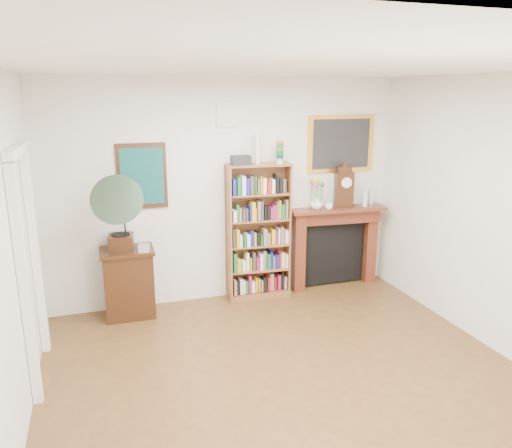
{
  "coord_description": "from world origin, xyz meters",
  "views": [
    {
      "loc": [
        -1.58,
        -3.48,
        2.62
      ],
      "look_at": [
        0.08,
        1.6,
        1.19
      ],
      "focal_mm": 35.0,
      "sensor_mm": 36.0,
      "label": 1
    }
  ],
  "objects_px": {
    "teacup": "(329,207)",
    "side_cabinet": "(129,283)",
    "bottle_left": "(365,197)",
    "fireplace": "(334,240)",
    "gramophone": "(119,209)",
    "bookshelf": "(259,224)",
    "bottle_right": "(371,197)",
    "cd_stack": "(144,248)",
    "mantel_clock": "(344,188)",
    "flower_vase": "(316,203)"
  },
  "relations": [
    {
      "from": "bookshelf",
      "to": "bottle_right",
      "type": "bearing_deg",
      "value": 6.51
    },
    {
      "from": "flower_vase",
      "to": "bottle_left",
      "type": "relative_size",
      "value": 0.71
    },
    {
      "from": "cd_stack",
      "to": "bottle_right",
      "type": "relative_size",
      "value": 0.6
    },
    {
      "from": "side_cabinet",
      "to": "flower_vase",
      "type": "bearing_deg",
      "value": 3.31
    },
    {
      "from": "side_cabinet",
      "to": "cd_stack",
      "type": "bearing_deg",
      "value": -37.0
    },
    {
      "from": "fireplace",
      "to": "teacup",
      "type": "bearing_deg",
      "value": -140.26
    },
    {
      "from": "side_cabinet",
      "to": "gramophone",
      "type": "bearing_deg",
      "value": -112.4
    },
    {
      "from": "flower_vase",
      "to": "gramophone",
      "type": "bearing_deg",
      "value": -174.78
    },
    {
      "from": "side_cabinet",
      "to": "fireplace",
      "type": "xyz_separation_m",
      "value": [
        2.77,
        0.14,
        0.24
      ]
    },
    {
      "from": "fireplace",
      "to": "bookshelf",
      "type": "bearing_deg",
      "value": -172.08
    },
    {
      "from": "side_cabinet",
      "to": "teacup",
      "type": "relative_size",
      "value": 8.54
    },
    {
      "from": "bookshelf",
      "to": "side_cabinet",
      "type": "xyz_separation_m",
      "value": [
        -1.66,
        -0.08,
        -0.56
      ]
    },
    {
      "from": "mantel_clock",
      "to": "flower_vase",
      "type": "bearing_deg",
      "value": -167.59
    },
    {
      "from": "bottle_left",
      "to": "bookshelf",
      "type": "bearing_deg",
      "value": 179.54
    },
    {
      "from": "mantel_clock",
      "to": "bottle_left",
      "type": "height_order",
      "value": "mantel_clock"
    },
    {
      "from": "mantel_clock",
      "to": "bottle_left",
      "type": "relative_size",
      "value": 2.28
    },
    {
      "from": "mantel_clock",
      "to": "bottle_left",
      "type": "xyz_separation_m",
      "value": [
        0.31,
        -0.03,
        -0.14
      ]
    },
    {
      "from": "side_cabinet",
      "to": "gramophone",
      "type": "relative_size",
      "value": 0.91
    },
    {
      "from": "fireplace",
      "to": "teacup",
      "type": "height_order",
      "value": "teacup"
    },
    {
      "from": "fireplace",
      "to": "bottle_left",
      "type": "height_order",
      "value": "bottle_left"
    },
    {
      "from": "bookshelf",
      "to": "bottle_left",
      "type": "height_order",
      "value": "bookshelf"
    },
    {
      "from": "bottle_right",
      "to": "cd_stack",
      "type": "bearing_deg",
      "value": -174.95
    },
    {
      "from": "gramophone",
      "to": "bottle_right",
      "type": "bearing_deg",
      "value": 11.4
    },
    {
      "from": "mantel_clock",
      "to": "bottle_right",
      "type": "xyz_separation_m",
      "value": [
        0.44,
        0.03,
        -0.16
      ]
    },
    {
      "from": "side_cabinet",
      "to": "mantel_clock",
      "type": "height_order",
      "value": "mantel_clock"
    },
    {
      "from": "bookshelf",
      "to": "teacup",
      "type": "relative_size",
      "value": 20.63
    },
    {
      "from": "fireplace",
      "to": "gramophone",
      "type": "relative_size",
      "value": 1.46
    },
    {
      "from": "cd_stack",
      "to": "teacup",
      "type": "bearing_deg",
      "value": 4.3
    },
    {
      "from": "side_cabinet",
      "to": "mantel_clock",
      "type": "relative_size",
      "value": 1.53
    },
    {
      "from": "flower_vase",
      "to": "cd_stack",
      "type": "bearing_deg",
      "value": -173.71
    },
    {
      "from": "bookshelf",
      "to": "bottle_right",
      "type": "distance_m",
      "value": 1.66
    },
    {
      "from": "gramophone",
      "to": "bookshelf",
      "type": "bearing_deg",
      "value": 13.85
    },
    {
      "from": "bottle_left",
      "to": "fireplace",
      "type": "bearing_deg",
      "value": 168.78
    },
    {
      "from": "bookshelf",
      "to": "bottle_left",
      "type": "bearing_deg",
      "value": 4.28
    },
    {
      "from": "bookshelf",
      "to": "fireplace",
      "type": "xyz_separation_m",
      "value": [
        1.11,
        0.07,
        -0.33
      ]
    },
    {
      "from": "bottle_left",
      "to": "bottle_right",
      "type": "bearing_deg",
      "value": 25.74
    },
    {
      "from": "bookshelf",
      "to": "side_cabinet",
      "type": "distance_m",
      "value": 1.75
    },
    {
      "from": "cd_stack",
      "to": "bottle_right",
      "type": "bearing_deg",
      "value": 5.05
    },
    {
      "from": "mantel_clock",
      "to": "bottle_right",
      "type": "height_order",
      "value": "mantel_clock"
    },
    {
      "from": "bookshelf",
      "to": "fireplace",
      "type": "height_order",
      "value": "bookshelf"
    },
    {
      "from": "bottle_left",
      "to": "mantel_clock",
      "type": "bearing_deg",
      "value": 173.55
    },
    {
      "from": "gramophone",
      "to": "bottle_right",
      "type": "height_order",
      "value": "gramophone"
    },
    {
      "from": "cd_stack",
      "to": "fireplace",
      "type": "bearing_deg",
      "value": 6.43
    },
    {
      "from": "teacup",
      "to": "bottle_left",
      "type": "xyz_separation_m",
      "value": [
        0.55,
        0.03,
        0.08
      ]
    },
    {
      "from": "gramophone",
      "to": "bottle_left",
      "type": "distance_m",
      "value": 3.23
    },
    {
      "from": "bottle_right",
      "to": "mantel_clock",
      "type": "bearing_deg",
      "value": -176.35
    },
    {
      "from": "cd_stack",
      "to": "flower_vase",
      "type": "height_order",
      "value": "flower_vase"
    },
    {
      "from": "bookshelf",
      "to": "bottle_left",
      "type": "distance_m",
      "value": 1.53
    },
    {
      "from": "mantel_clock",
      "to": "side_cabinet",
      "type": "bearing_deg",
      "value": -165.02
    },
    {
      "from": "teacup",
      "to": "side_cabinet",
      "type": "bearing_deg",
      "value": -179.2
    }
  ]
}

